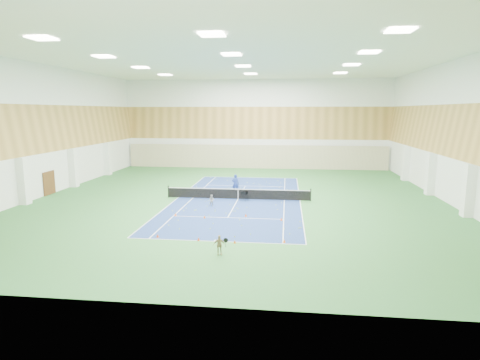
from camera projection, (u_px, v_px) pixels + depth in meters
name	position (u px, v px, depth m)	size (l,w,h in m)	color
ground	(238.00, 199.00, 35.84)	(40.00, 40.00, 0.00)	#2D6B32
room_shell	(238.00, 132.00, 34.82)	(36.00, 40.00, 12.00)	white
wood_cladding	(238.00, 108.00, 34.48)	(36.00, 40.00, 8.00)	#B78944
ceiling_light_grid	(238.00, 61.00, 33.81)	(21.40, 25.40, 0.06)	white
court_surface	(238.00, 199.00, 35.84)	(10.97, 23.77, 0.01)	navy
tennis_balls_scatter	(238.00, 199.00, 35.83)	(10.57, 22.77, 0.07)	#C7EE28
tennis_net	(238.00, 193.00, 35.74)	(12.80, 0.10, 1.10)	black
back_curtain	(255.00, 157.00, 54.90)	(35.40, 0.16, 3.20)	#C6B793
door_left_b	(49.00, 183.00, 37.68)	(0.08, 1.80, 2.20)	#593319
coach	(235.00, 184.00, 38.34)	(0.66, 0.44, 1.82)	navy
child_court	(212.00, 200.00, 33.14)	(0.47, 0.37, 0.97)	#96969E
child_apron	(219.00, 245.00, 21.90)	(0.65, 0.27, 1.11)	tan
ball_cart	(244.00, 196.00, 35.10)	(0.51, 0.51, 0.88)	black
cone_svc_a	(175.00, 214.00, 30.08)	(0.21, 0.21, 0.23)	#F94E0D
cone_svc_b	(205.00, 217.00, 29.43)	(0.19, 0.19, 0.21)	#E9590C
cone_svc_c	(246.00, 215.00, 29.89)	(0.20, 0.20, 0.22)	#FA540D
cone_svc_d	(281.00, 219.00, 28.80)	(0.20, 0.20, 0.22)	#EB4A0C
cone_base_a	(158.00, 236.00, 24.99)	(0.19, 0.19, 0.21)	#EA400C
cone_base_b	(199.00, 239.00, 24.35)	(0.19, 0.19, 0.20)	#E5430C
cone_base_c	(235.00, 242.00, 23.87)	(0.17, 0.17, 0.19)	orange
cone_base_d	(284.00, 241.00, 23.97)	(0.19, 0.19, 0.21)	#FF620D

